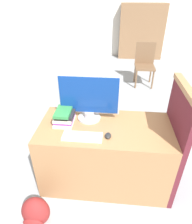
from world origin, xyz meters
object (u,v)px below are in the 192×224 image
monitor (89,99)px  book_stack (64,116)px  keyboard (82,137)px  mouse (108,136)px  far_chair (145,62)px  backpack (36,213)px

monitor → book_stack: size_ratio=2.48×
keyboard → mouse: mouse is taller
book_stack → keyboard: bearing=-46.6°
far_chair → book_stack: bearing=-83.9°
monitor → backpack: 1.22m
mouse → book_stack: book_stack is taller
mouse → backpack: mouse is taller
monitor → book_stack: bearing=-158.8°
monitor → far_chair: bearing=71.6°
backpack → far_chair: 3.87m
keyboard → book_stack: 0.34m
monitor → book_stack: 0.32m
backpack → far_chair: bearing=69.1°
monitor → mouse: bearing=-54.4°
keyboard → far_chair: 3.32m
monitor → mouse: 0.44m
mouse → far_chair: (0.72, 3.14, -0.25)m
book_stack → backpack: 0.97m
keyboard → backpack: bearing=-133.5°
mouse → book_stack: 0.52m
keyboard → backpack: keyboard is taller
mouse → backpack: (-0.65, -0.46, -0.62)m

